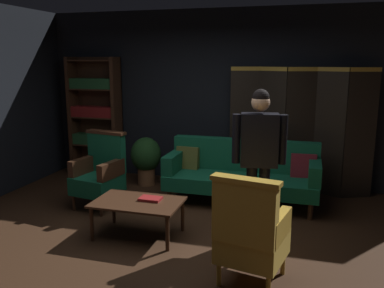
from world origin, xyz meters
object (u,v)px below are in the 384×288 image
at_px(bookshelf, 95,115).
at_px(potted_plant, 146,158).
at_px(folding_screen, 300,129).
at_px(armchair_gilt_accent, 250,233).
at_px(standing_figure, 259,151).
at_px(book_red_leather, 150,199).
at_px(velvet_couch, 242,172).
at_px(armchair_wing_left, 100,172).
at_px(coffee_table, 138,205).

relative_size(bookshelf, potted_plant, 2.62).
height_order(folding_screen, armchair_gilt_accent, folding_screen).
distance_m(standing_figure, book_red_leather, 1.35).
distance_m(velvet_couch, potted_plant, 1.68).
height_order(armchair_gilt_accent, potted_plant, armchair_gilt_accent).
xyz_separation_m(armchair_gilt_accent, standing_figure, (-0.06, 0.96, 0.54)).
relative_size(armchair_gilt_accent, standing_figure, 0.61).
bearing_deg(armchair_wing_left, armchair_gilt_accent, -32.01).
bearing_deg(armchair_wing_left, bookshelf, 120.41).
distance_m(velvet_couch, armchair_wing_left, 1.98).
relative_size(velvet_couch, coffee_table, 2.12).
bearing_deg(armchair_wing_left, velvet_couch, 21.00).
xyz_separation_m(coffee_table, book_red_leather, (0.12, 0.08, 0.06)).
height_order(bookshelf, book_red_leather, bookshelf).
bearing_deg(velvet_couch, standing_figure, -72.86).
relative_size(bookshelf, armchair_gilt_accent, 1.97).
distance_m(armchair_gilt_accent, book_red_leather, 1.46).
distance_m(bookshelf, potted_plant, 1.28).
distance_m(coffee_table, armchair_wing_left, 1.17).
bearing_deg(bookshelf, coffee_table, -51.71).
distance_m(bookshelf, standing_figure, 3.61).
distance_m(coffee_table, potted_plant, 1.99).
relative_size(armchair_wing_left, potted_plant, 1.33).
relative_size(coffee_table, armchair_gilt_accent, 0.96).
xyz_separation_m(bookshelf, coffee_table, (1.74, -2.20, -0.69)).
bearing_deg(armchair_wing_left, book_red_leather, -33.64).
xyz_separation_m(armchair_wing_left, book_red_leather, (1.01, -0.67, -0.06)).
xyz_separation_m(armchair_gilt_accent, book_red_leather, (-1.26, 0.75, -0.06)).
height_order(velvet_couch, book_red_leather, velvet_couch).
height_order(folding_screen, bookshelf, bookshelf).
relative_size(velvet_couch, potted_plant, 2.71).
bearing_deg(bookshelf, book_red_leather, -48.77).
relative_size(folding_screen, armchair_wing_left, 2.05).
xyz_separation_m(coffee_table, armchair_gilt_accent, (1.38, -0.67, 0.12)).
height_order(velvet_couch, armchair_wing_left, armchair_wing_left).
height_order(folding_screen, standing_figure, folding_screen).
distance_m(bookshelf, armchair_gilt_accent, 4.28).
height_order(coffee_table, standing_figure, standing_figure).
xyz_separation_m(velvet_couch, armchair_wing_left, (-1.85, -0.71, 0.04)).
xyz_separation_m(folding_screen, book_red_leather, (-1.58, -2.08, -0.55)).
bearing_deg(folding_screen, book_red_leather, -127.36).
distance_m(folding_screen, velvet_couch, 1.15).
height_order(armchair_wing_left, standing_figure, standing_figure).
bearing_deg(armchair_gilt_accent, book_red_leather, 149.35).
relative_size(bookshelf, armchair_wing_left, 1.97).
distance_m(velvet_couch, standing_figure, 1.35).
xyz_separation_m(velvet_couch, coffee_table, (-0.96, -1.46, -0.08)).
bearing_deg(potted_plant, folding_screen, 6.83).
bearing_deg(velvet_couch, armchair_wing_left, -159.00).
bearing_deg(coffee_table, velvet_couch, 56.60).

